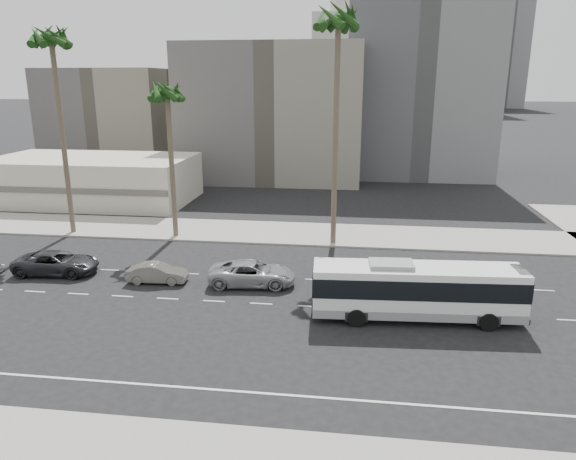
% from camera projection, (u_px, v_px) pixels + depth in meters
% --- Properties ---
extents(ground, '(700.00, 700.00, 0.00)m').
position_uv_depth(ground, '(359.00, 309.00, 31.62)').
color(ground, black).
rests_on(ground, ground).
extents(sidewalk_north, '(120.00, 7.00, 0.15)m').
position_uv_depth(sidewalk_north, '(359.00, 236.00, 46.38)').
color(sidewalk_north, gray).
rests_on(sidewalk_north, ground).
extents(commercial_low, '(22.00, 12.16, 5.00)m').
position_uv_depth(commercial_low, '(93.00, 179.00, 59.44)').
color(commercial_low, beige).
rests_on(commercial_low, ground).
extents(midrise_beige_west, '(24.00, 18.00, 18.00)m').
position_uv_depth(midrise_beige_west, '(275.00, 112.00, 73.56)').
color(midrise_beige_west, '#5F5C57').
rests_on(midrise_beige_west, ground).
extents(midrise_gray_center, '(20.00, 20.00, 26.00)m').
position_uv_depth(midrise_gray_center, '(417.00, 83.00, 76.66)').
color(midrise_gray_center, '#535356').
rests_on(midrise_gray_center, ground).
extents(midrise_beige_far, '(18.00, 16.00, 15.00)m').
position_uv_depth(midrise_beige_far, '(116.00, 119.00, 81.96)').
color(midrise_beige_far, '#5F5C57').
rests_on(midrise_beige_far, ground).
extents(civic_tower, '(42.00, 42.00, 129.00)m').
position_uv_depth(civic_tower, '(358.00, 27.00, 259.67)').
color(civic_tower, beige).
rests_on(civic_tower, ground).
extents(highrise_right, '(26.00, 26.00, 70.00)m').
position_uv_depth(highrise_right, '(463.00, 31.00, 235.82)').
color(highrise_right, '#56585C').
rests_on(highrise_right, ground).
extents(highrise_far, '(22.00, 22.00, 60.00)m').
position_uv_depth(highrise_far, '(502.00, 46.00, 262.70)').
color(highrise_far, '#56585C').
rests_on(highrise_far, ground).
extents(city_bus, '(11.98, 3.33, 3.41)m').
position_uv_depth(city_bus, '(417.00, 290.00, 29.91)').
color(city_bus, silver).
rests_on(city_bus, ground).
extents(car_a, '(3.19, 6.02, 1.61)m').
position_uv_depth(car_a, '(252.00, 273.00, 35.21)').
color(car_a, gray).
rests_on(car_a, ground).
extents(car_b, '(1.66, 4.11, 1.33)m').
position_uv_depth(car_b, '(157.00, 273.00, 35.66)').
color(car_b, '#67635C').
rests_on(car_b, ground).
extents(car_c, '(3.06, 5.96, 1.61)m').
position_uv_depth(car_c, '(56.00, 263.00, 37.25)').
color(car_c, '#232327').
rests_on(car_c, ground).
extents(palm_near, '(5.65, 5.65, 18.99)m').
position_uv_depth(palm_near, '(338.00, 26.00, 39.58)').
color(palm_near, brown).
rests_on(palm_near, ground).
extents(palm_mid, '(4.32, 4.32, 13.39)m').
position_uv_depth(palm_mid, '(167.00, 96.00, 42.98)').
color(palm_mid, brown).
rests_on(palm_mid, ground).
extents(palm_far, '(5.20, 5.20, 17.86)m').
position_uv_depth(palm_far, '(52.00, 43.00, 42.95)').
color(palm_far, brown).
rests_on(palm_far, ground).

